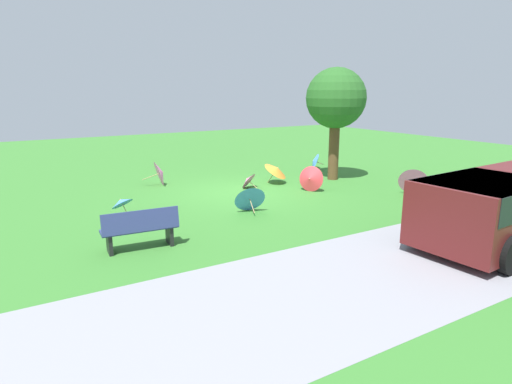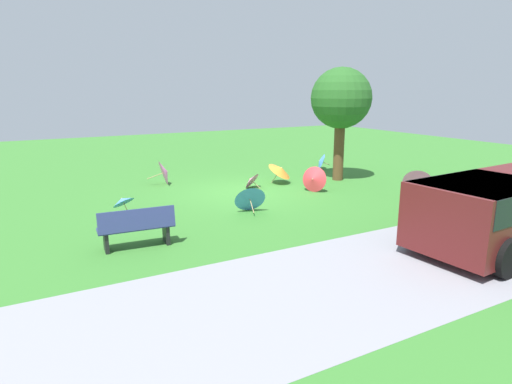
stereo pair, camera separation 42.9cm
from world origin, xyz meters
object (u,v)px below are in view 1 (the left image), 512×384
at_px(parasol_blue_0, 314,161).
at_px(parasol_pink_2, 413,180).
at_px(parasol_blue_3, 249,197).
at_px(parasol_pink_1, 161,173).
at_px(parasol_blue_1, 121,202).
at_px(park_bench, 140,229).
at_px(parasol_orange_0, 277,170).
at_px(parasol_red_1, 310,179).
at_px(shade_tree, 336,100).
at_px(van_dark, 501,204).
at_px(parasol_pink_0, 248,180).

distance_m(parasol_blue_0, parasol_pink_2, 5.31).
height_order(parasol_blue_0, parasol_blue_3, parasol_blue_3).
bearing_deg(parasol_pink_1, parasol_blue_1, 55.15).
bearing_deg(parasol_blue_1, park_bench, 83.78).
xyz_separation_m(parasol_blue_1, parasol_pink_2, (-8.75, 2.40, 0.09)).
relative_size(parasol_blue_1, parasol_pink_2, 0.77).
distance_m(park_bench, parasol_orange_0, 7.37).
distance_m(parasol_pink_1, parasol_red_1, 5.28).
xyz_separation_m(parasol_blue_3, parasol_pink_2, (-5.60, 0.96, 0.05)).
distance_m(parasol_blue_0, parasol_red_1, 4.28).
relative_size(shade_tree, parasol_orange_0, 3.37).
height_order(van_dark, parasol_pink_0, van_dark).
bearing_deg(parasol_orange_0, parasol_red_1, 99.89).
xyz_separation_m(parasol_blue_0, parasol_pink_1, (6.71, -0.22, 0.11)).
height_order(parasol_pink_0, parasol_blue_3, parasol_blue_3).
xyz_separation_m(parasol_pink_0, parasol_pink_2, (-4.15, 3.55, 0.18)).
bearing_deg(parasol_pink_2, parasol_pink_0, -40.56).
bearing_deg(van_dark, parasol_blue_1, -44.77).
xyz_separation_m(parasol_blue_3, parasol_red_1, (-2.98, -1.08, 0.02)).
height_order(park_bench, parasol_blue_1, park_bench).
xyz_separation_m(parasol_orange_0, parasol_red_1, (-0.28, 1.61, -0.08)).
xyz_separation_m(parasol_blue_1, parasol_red_1, (-6.13, 0.37, 0.05)).
bearing_deg(parasol_blue_1, parasol_red_1, 176.55).
bearing_deg(parasol_blue_3, parasol_blue_0, -142.81).
relative_size(parasol_pink_1, parasol_pink_2, 0.88).
relative_size(parasol_orange_0, parasol_red_1, 1.37).
bearing_deg(parasol_pink_1, parasol_blue_0, 178.09).
distance_m(shade_tree, parasol_red_1, 3.42).
height_order(parasol_blue_0, parasol_blue_1, parasol_blue_0).
distance_m(parasol_blue_0, parasol_pink_1, 6.71).
height_order(parasol_blue_0, parasol_pink_1, parasol_pink_1).
distance_m(van_dark, parasol_pink_2, 4.67).
height_order(parasol_blue_0, parasol_pink_2, parasol_pink_2).
bearing_deg(parasol_red_1, shade_tree, -149.60).
bearing_deg(van_dark, parasol_orange_0, -84.77).
height_order(van_dark, parasol_red_1, van_dark).
height_order(parasol_pink_0, parasol_pink_2, parasol_pink_2).
distance_m(parasol_pink_2, parasol_red_1, 3.32).
bearing_deg(parasol_pink_0, parasol_blue_3, 60.89).
bearing_deg(parasol_pink_0, van_dark, 104.38).
relative_size(parasol_blue_3, parasol_red_1, 1.11).
height_order(park_bench, parasol_pink_1, park_bench).
height_order(van_dark, parasol_orange_0, van_dark).
distance_m(parasol_blue_1, parasol_blue_3, 3.47).
bearing_deg(parasol_blue_0, shade_tree, 69.83).
height_order(park_bench, parasol_orange_0, park_bench).
bearing_deg(parasol_orange_0, parasol_blue_1, 12.00).
bearing_deg(parasol_pink_1, van_dark, 114.44).
distance_m(parasol_pink_0, parasol_orange_0, 1.28).
relative_size(park_bench, parasol_pink_1, 1.74).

